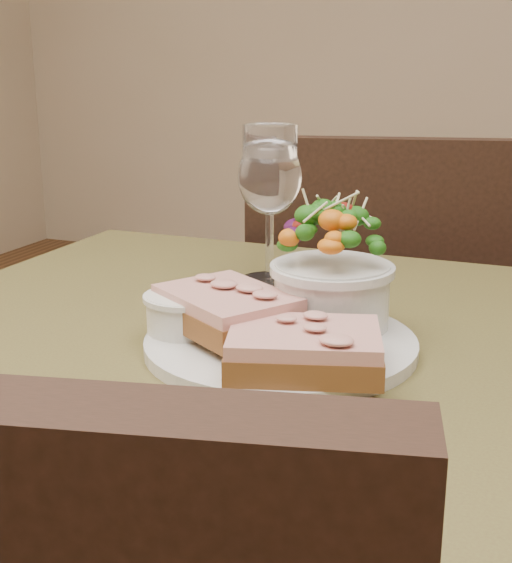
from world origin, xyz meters
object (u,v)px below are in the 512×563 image
at_px(sandwich_back, 227,309).
at_px(salad_bowl, 332,266).
at_px(dinner_plate, 281,343).
at_px(chair_far, 371,455).
at_px(sandwich_front, 304,349).
at_px(cafe_table, 246,443).
at_px(ramekin, 186,311).
at_px(wine_glass, 270,181).

bearing_deg(sandwich_back, salad_bowl, 69.53).
relative_size(dinner_plate, salad_bowl, 2.01).
height_order(chair_far, sandwich_front, chair_far).
xyz_separation_m(cafe_table, sandwich_back, (-0.02, -0.00, 0.14)).
bearing_deg(cafe_table, chair_far, 92.01).
relative_size(sandwich_front, ramekin, 2.02).
height_order(chair_far, salad_bowl, chair_far).
height_order(sandwich_back, wine_glass, wine_glass).
relative_size(chair_far, ramekin, 12.11).
bearing_deg(wine_glass, dinner_plate, -66.41).
bearing_deg(cafe_table, dinner_plate, 9.24).
distance_m(dinner_plate, salad_bowl, 0.09).
bearing_deg(sandwich_front, ramekin, 143.13).
height_order(chair_far, wine_glass, wine_glass).
distance_m(ramekin, wine_glass, 0.24).
distance_m(sandwich_front, sandwich_back, 0.11).
xyz_separation_m(sandwich_back, ramekin, (-0.04, -0.00, -0.01)).
relative_size(cafe_table, salad_bowl, 6.30).
relative_size(cafe_table, sandwich_front, 5.34).
relative_size(dinner_plate, wine_glass, 1.46).
xyz_separation_m(cafe_table, salad_bowl, (0.07, 0.06, 0.17)).
bearing_deg(dinner_plate, sandwich_back, -168.45).
height_order(ramekin, wine_glass, wine_glass).
relative_size(dinner_plate, sandwich_front, 1.70).
relative_size(cafe_table, dinner_plate, 3.14).
xyz_separation_m(sandwich_front, ramekin, (-0.14, 0.05, 0.00)).
bearing_deg(dinner_plate, chair_far, 94.92).
bearing_deg(ramekin, wine_glass, 90.06).
height_order(dinner_plate, ramekin, ramekin).
xyz_separation_m(chair_far, sandwich_back, (0.01, -0.67, 0.49)).
bearing_deg(sandwich_front, wine_glass, 99.38).
xyz_separation_m(dinner_plate, wine_glass, (-0.09, 0.21, 0.12)).
distance_m(chair_far, wine_glass, 0.74).
relative_size(chair_far, sandwich_front, 6.01).
xyz_separation_m(sandwich_front, salad_bowl, (-0.01, 0.12, 0.04)).
bearing_deg(salad_bowl, cafe_table, -138.64).
relative_size(dinner_plate, sandwich_back, 1.62).
height_order(dinner_plate, salad_bowl, salad_bowl).
height_order(cafe_table, chair_far, chair_far).
height_order(dinner_plate, wine_glass, wine_glass).
distance_m(dinner_plate, sandwich_front, 0.08).
bearing_deg(chair_far, dinner_plate, 81.05).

